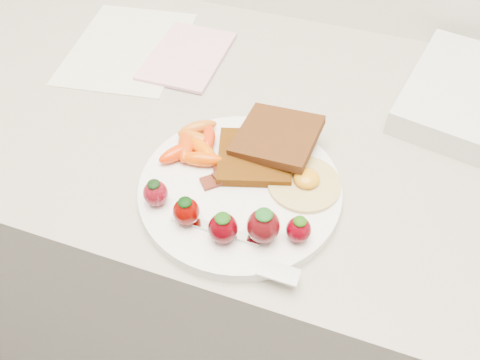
% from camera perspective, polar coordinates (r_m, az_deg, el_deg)
% --- Properties ---
extents(counter, '(2.00, 0.60, 0.90)m').
position_cam_1_polar(counter, '(1.09, 2.50, -10.47)').
color(counter, gray).
rests_on(counter, ground).
extents(plate, '(0.27, 0.27, 0.02)m').
position_cam_1_polar(plate, '(0.63, 0.00, -1.12)').
color(plate, white).
rests_on(plate, counter).
extents(toast_lower, '(0.12, 0.12, 0.01)m').
position_cam_1_polar(toast_lower, '(0.64, 1.76, 2.85)').
color(toast_lower, black).
rests_on(toast_lower, plate).
extents(toast_upper, '(0.11, 0.11, 0.03)m').
position_cam_1_polar(toast_upper, '(0.65, 4.57, 5.35)').
color(toast_upper, '#3B2109').
rests_on(toast_upper, toast_lower).
extents(fried_egg, '(0.12, 0.12, 0.02)m').
position_cam_1_polar(fried_egg, '(0.62, 7.90, -0.24)').
color(fried_egg, beige).
rests_on(fried_egg, plate).
extents(bacon_strips, '(0.10, 0.10, 0.01)m').
position_cam_1_polar(bacon_strips, '(0.63, -0.11, 1.08)').
color(bacon_strips, '#410F02').
rests_on(bacon_strips, plate).
extents(baby_carrots, '(0.09, 0.11, 0.02)m').
position_cam_1_polar(baby_carrots, '(0.66, -5.47, 4.28)').
color(baby_carrots, '#CB5E0E').
rests_on(baby_carrots, plate).
extents(strawberries, '(0.22, 0.06, 0.05)m').
position_cam_1_polar(strawberries, '(0.56, -1.46, -4.74)').
color(strawberries, maroon).
rests_on(strawberries, plate).
extents(fork, '(0.17, 0.05, 0.00)m').
position_cam_1_polar(fork, '(0.56, 0.38, -8.23)').
color(fork, silver).
rests_on(fork, plate).
extents(paper_sheet, '(0.23, 0.29, 0.00)m').
position_cam_1_polar(paper_sheet, '(0.91, -13.49, 15.48)').
color(paper_sheet, silver).
rests_on(paper_sheet, counter).
extents(notepad, '(0.13, 0.18, 0.01)m').
position_cam_1_polar(notepad, '(0.86, -6.43, 14.86)').
color(notepad, '#E7AABC').
rests_on(notepad, paper_sheet).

